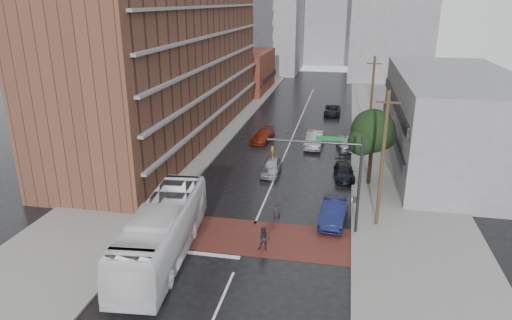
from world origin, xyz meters
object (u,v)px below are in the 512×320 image
Objects in this scene: car_travel_a at (271,167)px; car_parked_far at (345,143)px; suv_travel at (332,110)px; car_parked_mid at (344,172)px; car_travel_b at (314,140)px; car_parked_near at (334,212)px; transit_bus at (162,231)px; pedestrian_b at (264,239)px; car_travel_c at (263,136)px; pedestrian_a at (277,213)px.

car_travel_a is 11.35m from car_parked_far.
suv_travel reaches higher than car_parked_mid.
car_parked_mid is (2.05, -24.71, -0.05)m from suv_travel.
car_travel_b is 1.05× the size of car_parked_near.
car_travel_b is 9.62m from car_parked_mid.
car_parked_far is (11.19, 25.02, -1.07)m from transit_bus.
suv_travel is 24.79m from car_parked_mid.
car_parked_mid is (4.97, 14.25, -0.22)m from pedestrian_b.
car_travel_a is at bearing 176.41° from car_parked_mid.
car_travel_c is (-6.09, 0.96, -0.19)m from car_travel_b.
car_parked_near is 1.16× the size of car_parked_mid.
transit_bus is 26.19m from car_travel_c.
car_travel_c is at bearing 119.59° from car_parked_near.
car_parked_mid is (9.52, -9.94, -0.05)m from car_travel_c.
car_travel_b reaches higher than car_parked_near.
transit_bus is at bearing -156.60° from pedestrian_a.
suv_travel is at bearing 72.10° from transit_bus.
car_parked_mid is 1.03× the size of car_parked_far.
car_parked_near is at bearing -56.02° from car_travel_c.
car_travel_b is 6.16m from car_travel_c.
car_travel_b reaches higher than pedestrian_a.
pedestrian_a is 0.39× the size of car_parked_far.
transit_bus reaches higher than pedestrian_a.
pedestrian_b is 14.13m from car_travel_a.
transit_bus is 6.58m from pedestrian_b.
car_parked_mid is at bearing 50.02° from transit_bus.
pedestrian_a reaches higher than car_parked_mid.
suv_travel is 0.97× the size of car_parked_near.
transit_bus is 3.01× the size of car_travel_a.
car_travel_c is 9.58m from car_parked_far.
suv_travel is 33.96m from car_parked_near.
pedestrian_a is 11.26m from car_parked_mid.
car_parked_near is at bearing -56.26° from car_travel_a.
pedestrian_a is 19.64m from car_parked_far.
car_travel_a reaches higher than car_parked_far.
transit_bus is 7.74× the size of pedestrian_a.
car_parked_near is (8.91, -19.16, 0.15)m from car_travel_c.
pedestrian_a is 0.98× the size of pedestrian_b.
pedestrian_b is (-0.23, -4.03, 0.01)m from pedestrian_a.
car_travel_c is at bearing 173.10° from car_travel_b.
car_parked_near is at bearing 49.91° from pedestrian_b.
car_travel_b is 3.43m from car_parked_far.
car_travel_c is 0.96× the size of suv_travel.
car_parked_mid is at bearing -37.20° from car_travel_c.
car_travel_a is 0.87× the size of suv_travel.
car_parked_mid is (0.61, 9.22, -0.20)m from car_parked_near.
suv_travel is at bearing 97.10° from car_parked_near.
car_travel_b reaches higher than car_parked_mid.
transit_bus is 12.70m from car_parked_near.
car_travel_a is at bearing -108.04° from car_travel_b.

